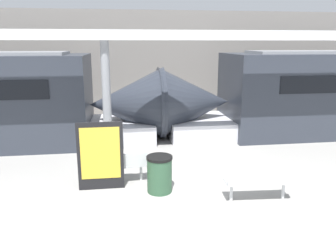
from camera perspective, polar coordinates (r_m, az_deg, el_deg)
The scene contains 8 objects.
ground_plane at distance 7.26m, azimuth 3.02°, elevation -16.23°, with size 60.00×60.00×0.00m, color #9E9B96.
station_wall at distance 16.05m, azimuth -3.45°, elevation 8.98°, with size 56.00×0.20×5.00m, color gray.
bench_near at distance 7.69m, azimuth 15.62°, elevation -10.80°, with size 1.53×0.53×0.81m.
bench_far at distance 8.41m, azimuth -8.78°, elevation -8.41°, with size 1.53×0.56×0.81m.
trash_bin at distance 7.91m, azimuth -1.49°, elevation -10.13°, with size 0.62×0.62×0.88m.
poster_board at distance 8.06m, azimuth -11.67°, elevation -6.90°, with size 1.09×0.07×1.68m.
support_column_near at distance 9.58m, azimuth -10.60°, elevation 2.04°, with size 0.25×0.25×3.56m, color gray.
canopy_beam at distance 9.43m, azimuth -11.08°, elevation 13.60°, with size 28.00×0.60×0.28m, color silver.
Camera 1 is at (-1.23, -6.25, 3.49)m, focal length 35.00 mm.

